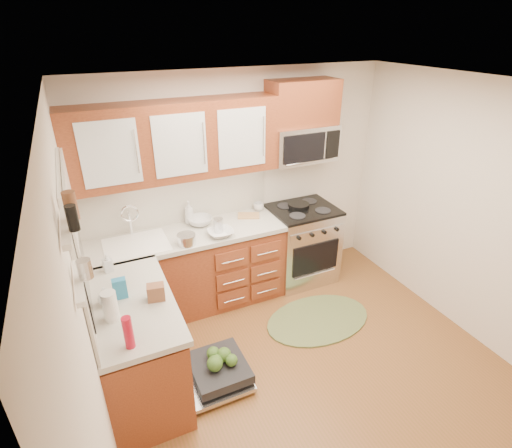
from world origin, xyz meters
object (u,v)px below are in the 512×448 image
skillet (299,205)px  sink (138,256)px  stock_pot (186,239)px  cutting_board (249,216)px  bowl_b (200,221)px  paper_towel_roll (110,306)px  cup (259,207)px  upper_cabinets (175,141)px  microwave (302,143)px  dishwasher (215,372)px  bowl_a (221,233)px  range (302,244)px  rug (318,319)px

skillet → sink: bearing=-178.0°
stock_pot → cutting_board: stock_pot is taller
sink → bowl_b: 0.75m
sink → paper_towel_roll: paper_towel_roll is taller
bowl_b → cup: bearing=5.0°
upper_cabinets → skillet: (1.37, -0.09, -0.90)m
microwave → cup: microwave is taller
dishwasher → bowl_a: 1.35m
range → rug: 0.97m
microwave → rug: bearing=-104.8°
microwave → sink: 2.13m
rug → dishwasher: bearing=-166.5°
sink → stock_pot: size_ratio=3.36×
cutting_board → bowl_a: 0.54m
upper_cabinets → paper_towel_roll: bearing=-125.9°
rug → bowl_b: bowl_b is taller
cutting_board → rug: bearing=-66.7°
paper_towel_roll → stock_pot: bearing=46.5°
skillet → cutting_board: (-0.62, 0.06, -0.04)m
upper_cabinets → range: bearing=-5.9°
microwave → skillet: (-0.04, -0.06, -0.73)m
bowl_b → cup: (0.73, 0.06, 0.01)m
microwave → paper_towel_roll: bearing=-152.5°
sink → bowl_a: bowl_a is taller
bowl_b → microwave: bearing=-1.7°
paper_towel_roll → microwave: bearing=27.5°
microwave → skillet: 0.73m
stock_pot → skillet: bearing=10.5°
bowl_b → paper_towel_roll: bearing=-131.1°
rug → stock_pot: bearing=153.5°
skillet → bowl_b: size_ratio=0.95×
skillet → paper_towel_roll: size_ratio=1.05×
microwave → dishwasher: 2.55m
upper_cabinets → bowl_b: (0.19, 0.01, -0.91)m
dishwasher → bowl_b: (0.33, 1.29, 0.87)m
dishwasher → rug: (1.29, 0.31, -0.09)m
upper_cabinets → sink: upper_cabinets is taller
stock_pot → upper_cabinets: bearing=79.7°
range → skillet: (-0.04, 0.06, 0.50)m
paper_towel_roll → bowl_b: size_ratio=0.90×
dishwasher → cutting_board: cutting_board is taller
stock_pot → dishwasher: bearing=-94.4°
sink → stock_pot: bearing=-23.5°
stock_pot → bowl_a: 0.37m
cutting_board → cup: (0.17, 0.10, 0.04)m
paper_towel_roll → dishwasher: bearing=-5.0°
rug → cutting_board: bearing=113.3°
sink → cup: (1.45, 0.23, 0.17)m
cutting_board → range: bearing=-10.4°
microwave → sink: bearing=-176.1°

